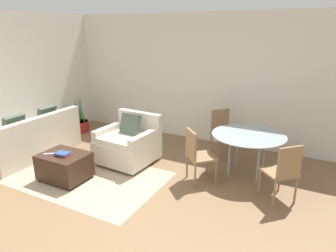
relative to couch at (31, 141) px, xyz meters
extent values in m
plane|color=brown|center=(2.37, -1.01, -0.30)|extent=(20.00, 20.00, 0.00)
cube|color=silver|center=(2.37, 2.43, 1.07)|extent=(12.00, 0.06, 2.75)
cube|color=silver|center=(-0.58, 0.49, 1.07)|extent=(0.06, 12.00, 2.75)
cube|color=tan|center=(1.63, -0.23, -0.30)|extent=(2.57, 1.68, 0.00)
cube|color=beige|center=(1.63, -0.79, -0.30)|extent=(2.52, 0.06, 0.00)
cube|color=beige|center=(1.63, -0.51, -0.30)|extent=(2.52, 0.06, 0.00)
cube|color=beige|center=(1.63, -0.23, -0.30)|extent=(2.52, 0.06, 0.00)
cube|color=beige|center=(1.63, 0.05, -0.30)|extent=(2.52, 0.06, 0.00)
cube|color=beige|center=(1.63, 0.33, -0.30)|extent=(2.52, 0.06, 0.00)
cube|color=beige|center=(-0.05, 0.00, -0.08)|extent=(0.92, 1.89, 0.43)
cube|color=beige|center=(0.34, 0.00, 0.34)|extent=(0.14, 1.89, 0.41)
cube|color=beige|center=(-0.05, 0.88, 0.26)|extent=(0.85, 0.12, 0.26)
cube|color=#4C5B4C|center=(0.04, 0.42, 0.41)|extent=(0.19, 0.40, 0.41)
cube|color=#4C5B4C|center=(0.04, -0.33, 0.41)|extent=(0.19, 0.40, 0.41)
cube|color=beige|center=(1.90, 0.59, -0.04)|extent=(1.01, 0.99, 0.40)
cube|color=beige|center=(1.90, 0.55, 0.20)|extent=(0.76, 0.86, 0.10)
cube|color=beige|center=(1.92, 1.00, 0.37)|extent=(0.96, 0.18, 0.44)
cube|color=beige|center=(1.48, 0.62, 0.25)|extent=(0.18, 0.86, 0.20)
cube|color=beige|center=(2.31, 0.56, 0.25)|extent=(0.18, 0.86, 0.20)
cylinder|color=brown|center=(1.48, 0.23, -0.27)|extent=(0.05, 0.05, 0.06)
cylinder|color=brown|center=(2.27, 0.18, -0.27)|extent=(0.05, 0.05, 0.06)
cylinder|color=brown|center=(1.53, 1.00, -0.27)|extent=(0.05, 0.05, 0.06)
cylinder|color=brown|center=(2.32, 0.95, -0.27)|extent=(0.05, 0.05, 0.06)
cube|color=#4C5B4C|center=(1.91, 0.71, 0.43)|extent=(0.39, 0.24, 0.39)
cube|color=#382319|center=(1.36, -0.44, -0.05)|extent=(0.76, 0.60, 0.42)
cylinder|color=black|center=(1.03, -0.69, -0.28)|extent=(0.04, 0.04, 0.04)
cylinder|color=black|center=(1.69, -0.69, -0.28)|extent=(0.04, 0.04, 0.04)
cylinder|color=black|center=(1.03, -0.19, -0.28)|extent=(0.04, 0.04, 0.04)
cylinder|color=black|center=(1.69, -0.19, -0.28)|extent=(0.04, 0.04, 0.04)
cube|color=#B72D28|center=(1.40, -0.47, 0.16)|extent=(0.23, 0.16, 0.02)
cube|color=#2D478C|center=(1.39, -0.48, 0.19)|extent=(0.24, 0.19, 0.03)
cube|color=#B7B7BC|center=(1.15, -0.55, 0.16)|extent=(0.15, 0.13, 0.01)
cylinder|color=maroon|center=(-0.19, 1.55, -0.17)|extent=(0.43, 0.43, 0.26)
cylinder|color=black|center=(-0.19, 1.55, -0.05)|extent=(0.40, 0.40, 0.02)
cone|color=#2D6B38|center=(-0.08, 1.53, 0.30)|extent=(0.07, 0.16, 0.69)
cone|color=#2D6B38|center=(-0.16, 1.61, 0.31)|extent=(0.14, 0.09, 0.70)
cone|color=#2D6B38|center=(-0.25, 1.64, 0.24)|extent=(0.09, 0.07, 0.57)
cone|color=#2D6B38|center=(-0.30, 1.55, 0.23)|extent=(0.05, 0.09, 0.54)
cone|color=#2D6B38|center=(-0.21, 1.51, 0.21)|extent=(0.08, 0.06, 0.50)
cone|color=#2D6B38|center=(-0.16, 1.49, 0.32)|extent=(0.08, 0.06, 0.72)
cylinder|color=#99A8AD|center=(3.99, 1.14, 0.42)|extent=(1.22, 1.22, 0.01)
cylinder|color=#99999E|center=(3.75, 0.91, 0.06)|extent=(0.04, 0.04, 0.72)
cylinder|color=#99999E|center=(4.22, 0.91, 0.06)|extent=(0.04, 0.04, 0.72)
cylinder|color=#99999E|center=(3.75, 1.38, 0.06)|extent=(0.04, 0.04, 0.72)
cylinder|color=#99999E|center=(4.22, 1.38, 0.06)|extent=(0.04, 0.04, 0.72)
cube|color=#93704C|center=(3.39, 0.55, 0.13)|extent=(0.59, 0.59, 0.03)
cube|color=#93704C|center=(3.25, 0.41, 0.37)|extent=(0.29, 0.29, 0.45)
cylinder|color=#93704C|center=(3.64, 0.55, -0.09)|extent=(0.03, 0.03, 0.42)
cylinder|color=#93704C|center=(3.39, 0.80, -0.09)|extent=(0.03, 0.03, 0.42)
cylinder|color=#93704C|center=(3.39, 0.29, -0.09)|extent=(0.03, 0.03, 0.42)
cylinder|color=#93704C|center=(3.13, 0.55, -0.09)|extent=(0.03, 0.03, 0.42)
cube|color=#93704C|center=(4.58, 0.55, 0.13)|extent=(0.59, 0.59, 0.03)
cube|color=#93704C|center=(4.72, 0.41, 0.37)|extent=(0.29, 0.29, 0.45)
cylinder|color=#93704C|center=(4.58, 0.80, -0.09)|extent=(0.03, 0.03, 0.42)
cylinder|color=#93704C|center=(4.33, 0.55, -0.09)|extent=(0.03, 0.03, 0.42)
cylinder|color=#93704C|center=(4.84, 0.55, -0.09)|extent=(0.03, 0.03, 0.42)
cylinder|color=#93704C|center=(4.58, 0.29, -0.09)|extent=(0.03, 0.03, 0.42)
cube|color=#93704C|center=(3.39, 1.74, 0.13)|extent=(0.59, 0.59, 0.03)
cube|color=#93704C|center=(3.25, 1.87, 0.37)|extent=(0.29, 0.29, 0.45)
cylinder|color=#93704C|center=(3.39, 1.48, -0.09)|extent=(0.03, 0.03, 0.42)
cylinder|color=#93704C|center=(3.64, 1.74, -0.09)|extent=(0.03, 0.03, 0.42)
cylinder|color=#93704C|center=(3.13, 1.74, -0.09)|extent=(0.03, 0.03, 0.42)
cylinder|color=#93704C|center=(3.39, 1.99, -0.09)|extent=(0.03, 0.03, 0.42)
camera|label=1|loc=(4.96, -3.65, 2.10)|focal=32.00mm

